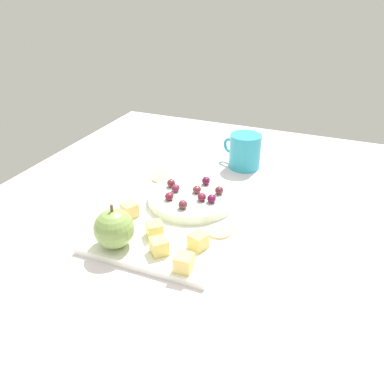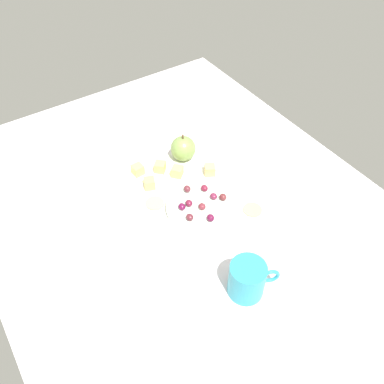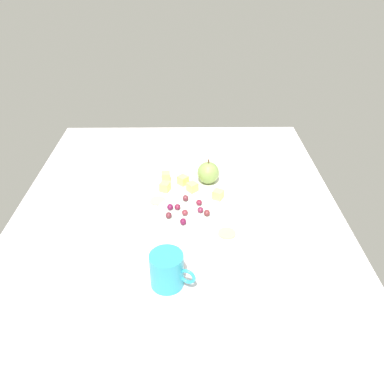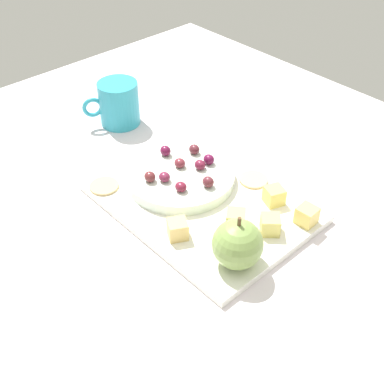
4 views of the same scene
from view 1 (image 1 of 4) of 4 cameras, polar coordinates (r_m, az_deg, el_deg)
name	(u,v)px [view 1 (image 1 of 4)]	position (r cm, az deg, el deg)	size (l,w,h in cm)	color
table	(194,234)	(78.32, 0.24, -6.02)	(116.05, 94.12, 4.50)	silver
platter	(176,219)	(77.58, -2.35, -3.88)	(32.91, 24.01, 1.24)	white
serving_dish	(191,198)	(81.41, -0.08, -0.88)	(17.71, 17.71, 1.84)	white
apple_whole	(114,229)	(68.75, -11.09, -5.16)	(6.92, 6.92, 6.92)	#81A150
apple_stem	(112,208)	(66.60, -11.41, -2.26)	(0.50, 0.50, 1.20)	brown
cheese_cube_0	(155,230)	(71.18, -5.34, -5.41)	(2.74, 2.74, 2.74)	#E4D56F
cheese_cube_1	(184,263)	(63.56, -1.20, -10.07)	(2.74, 2.74, 2.74)	#F2D56E
cheese_cube_2	(159,246)	(67.13, -4.73, -7.76)	(2.74, 2.74, 2.74)	#E7D46D
cheese_cube_3	(198,241)	(68.14, 0.86, -7.02)	(2.74, 2.74, 2.74)	#E4D26B
cheese_cube_4	(130,210)	(77.50, -8.91, -2.54)	(2.74, 2.74, 2.74)	#EFC773
cracker_0	(162,178)	(91.16, -4.34, 1.97)	(4.69, 4.69, 0.40)	#D4B47B
cracker_1	(219,231)	(72.77, 3.89, -5.61)	(4.69, 4.69, 0.40)	#E1BE85
grape_0	(171,183)	(83.51, -3.01, 1.28)	(1.89, 1.70, 1.70)	maroon
grape_1	(219,190)	(80.87, 3.90, 0.24)	(1.89, 1.70, 1.63)	maroon
grape_2	(176,188)	(81.68, -2.37, 0.56)	(1.89, 1.70, 1.56)	maroon
grape_3	(206,181)	(84.38, 2.01, 1.63)	(1.89, 1.70, 1.76)	maroon
grape_4	(200,197)	(78.49, 1.13, -0.67)	(1.89, 1.70, 1.56)	maroon
grape_5	(183,204)	(75.75, -1.30, -1.77)	(1.89, 1.70, 1.74)	maroon
grape_6	(212,199)	(77.79, 2.82, -0.95)	(1.89, 1.70, 1.68)	maroon
grape_7	(169,196)	(78.77, -3.27, -0.62)	(1.89, 1.70, 1.52)	maroon
grape_8	(197,189)	(81.17, 0.71, 0.38)	(1.89, 1.70, 1.52)	maroon
cup	(245,151)	(98.86, 7.52, 5.81)	(7.63, 10.36, 8.50)	teal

